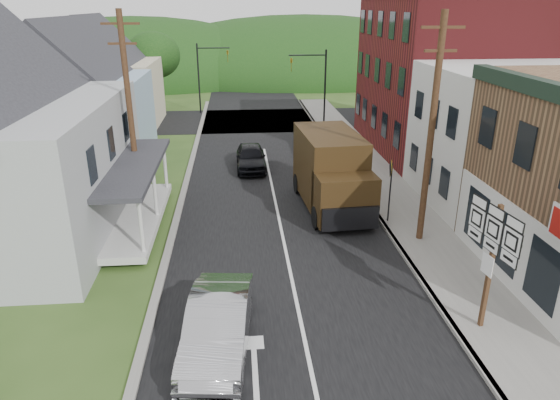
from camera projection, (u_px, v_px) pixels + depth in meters
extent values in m
plane|color=#2D4719|center=(294.00, 293.00, 16.99)|extent=(120.00, 120.00, 0.00)
cube|color=black|center=(273.00, 191.00, 26.26)|extent=(9.00, 90.00, 0.02)
cube|color=black|center=(258.00, 120.00, 42.01)|extent=(60.00, 9.00, 0.02)
cube|color=slate|center=(394.00, 199.00, 24.85)|extent=(2.80, 55.00, 0.15)
cube|color=slate|center=(367.00, 200.00, 24.74)|extent=(0.20, 55.00, 0.15)
cube|color=slate|center=(180.00, 207.00, 24.01)|extent=(0.30, 55.00, 0.12)
cube|color=silver|center=(514.00, 138.00, 23.66)|extent=(8.00, 7.00, 6.50)
cube|color=maroon|center=(441.00, 74.00, 31.82)|extent=(8.00, 12.00, 10.00)
cube|color=#91B0C7|center=(88.00, 119.00, 30.93)|extent=(7.00, 8.00, 5.00)
cube|color=beige|center=(112.00, 94.00, 39.23)|extent=(7.00, 8.00, 5.00)
cylinder|color=#472D19|center=(431.00, 135.00, 19.03)|extent=(0.26, 0.26, 9.00)
cube|color=#472D19|center=(443.00, 27.00, 17.60)|extent=(1.60, 0.10, 0.10)
cube|color=#472D19|center=(440.00, 51.00, 17.89)|extent=(1.20, 0.10, 0.10)
cylinder|color=#472D19|center=(130.00, 116.00, 22.22)|extent=(0.26, 0.26, 9.00)
cube|color=#472D19|center=(120.00, 23.00, 20.79)|extent=(1.60, 0.10, 0.10)
cube|color=#472D19|center=(122.00, 44.00, 21.08)|extent=(1.20, 0.10, 0.10)
cylinder|color=black|center=(325.00, 90.00, 38.07)|extent=(0.14, 0.14, 6.00)
cylinder|color=black|center=(307.00, 55.00, 37.00)|extent=(2.80, 0.10, 0.10)
imported|color=olive|center=(291.00, 65.00, 37.16)|extent=(0.16, 0.20, 1.00)
cylinder|color=black|center=(199.00, 79.00, 43.74)|extent=(0.14, 0.14, 6.00)
cylinder|color=black|center=(213.00, 48.00, 42.90)|extent=(2.80, 0.10, 0.10)
imported|color=olive|center=(228.00, 56.00, 43.25)|extent=(0.16, 0.20, 1.00)
cylinder|color=#382616|center=(156.00, 89.00, 45.19)|extent=(0.36, 0.36, 3.92)
ellipsoid|color=black|center=(153.00, 55.00, 44.11)|extent=(4.80, 4.80, 4.08)
ellipsoid|color=black|center=(249.00, 76.00, 67.95)|extent=(90.00, 30.00, 16.00)
imported|color=#A09FA4|center=(218.00, 326.00, 13.92)|extent=(2.13, 4.93, 1.58)
imported|color=black|center=(251.00, 157.00, 29.43)|extent=(1.72, 4.23, 1.44)
cube|color=black|center=(329.00, 166.00, 23.88)|extent=(2.89, 5.05, 3.22)
cube|color=black|center=(345.00, 198.00, 21.43)|extent=(2.67, 1.95, 2.11)
cube|color=black|center=(344.00, 177.00, 21.30)|extent=(2.42, 1.49, 0.06)
cube|color=black|center=(350.00, 219.00, 20.76)|extent=(2.45, 0.33, 1.00)
cylinder|color=black|center=(317.00, 218.00, 21.69)|extent=(0.38, 1.02, 1.00)
cylinder|color=black|center=(369.00, 214.00, 22.02)|extent=(0.38, 1.02, 1.00)
cylinder|color=black|center=(298.00, 184.00, 25.77)|extent=(0.38, 1.02, 1.00)
cylinder|color=black|center=(342.00, 181.00, 26.11)|extent=(0.38, 1.02, 1.00)
cube|color=#472D19|center=(490.00, 268.00, 14.31)|extent=(0.14, 0.14, 3.92)
cube|color=black|center=(495.00, 229.00, 13.84)|extent=(0.35, 2.23, 0.09)
cube|color=white|center=(515.00, 224.00, 12.94)|extent=(0.11, 0.61, 0.25)
cube|color=white|center=(512.00, 242.00, 13.12)|extent=(0.11, 0.67, 0.62)
cube|color=white|center=(508.00, 258.00, 13.31)|extent=(0.11, 0.61, 0.31)
cube|color=white|center=(496.00, 213.00, 13.65)|extent=(0.11, 0.61, 0.25)
cube|color=white|center=(493.00, 229.00, 13.84)|extent=(0.11, 0.67, 0.62)
cube|color=white|center=(491.00, 246.00, 14.02)|extent=(0.11, 0.61, 0.31)
cube|color=white|center=(480.00, 202.00, 14.36)|extent=(0.11, 0.61, 0.25)
cube|color=white|center=(477.00, 218.00, 14.55)|extent=(0.11, 0.67, 0.62)
cube|color=white|center=(475.00, 234.00, 14.73)|extent=(0.11, 0.61, 0.31)
cube|color=white|center=(487.00, 265.00, 14.25)|extent=(0.09, 0.50, 0.62)
cylinder|color=black|center=(390.00, 192.00, 21.78)|extent=(0.08, 0.08, 2.67)
cube|color=black|center=(390.00, 168.00, 21.36)|extent=(0.14, 0.78, 0.79)
cube|color=#FFB70D|center=(391.00, 168.00, 21.37)|extent=(0.14, 0.70, 0.71)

